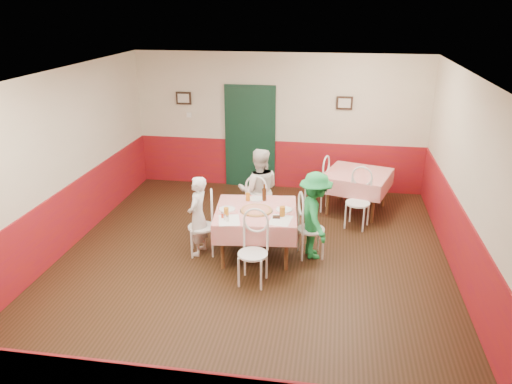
# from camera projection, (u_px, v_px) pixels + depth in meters

# --- Properties ---
(floor) EXTENTS (7.00, 7.00, 0.00)m
(floor) POSITION_uv_depth(u_px,v_px,m) (251.00, 265.00, 7.54)
(floor) COLOR black
(floor) RESTS_ON ground
(ceiling) EXTENTS (7.00, 7.00, 0.00)m
(ceiling) POSITION_uv_depth(u_px,v_px,m) (250.00, 77.00, 6.53)
(ceiling) COLOR white
(ceiling) RESTS_ON back_wall
(back_wall) EXTENTS (6.00, 0.10, 2.80)m
(back_wall) POSITION_uv_depth(u_px,v_px,m) (279.00, 122.00, 10.26)
(back_wall) COLOR beige
(back_wall) RESTS_ON ground
(front_wall) EXTENTS (6.00, 0.10, 2.80)m
(front_wall) POSITION_uv_depth(u_px,v_px,m) (172.00, 328.00, 3.81)
(front_wall) COLOR beige
(front_wall) RESTS_ON ground
(left_wall) EXTENTS (0.10, 7.00, 2.80)m
(left_wall) POSITION_uv_depth(u_px,v_px,m) (54.00, 167.00, 7.48)
(left_wall) COLOR beige
(left_wall) RESTS_ON ground
(right_wall) EXTENTS (0.10, 7.00, 2.80)m
(right_wall) POSITION_uv_depth(u_px,v_px,m) (474.00, 190.00, 6.59)
(right_wall) COLOR beige
(right_wall) RESTS_ON ground
(wainscot_back) EXTENTS (6.00, 0.03, 1.00)m
(wainscot_back) POSITION_uv_depth(u_px,v_px,m) (278.00, 164.00, 10.57)
(wainscot_back) COLOR maroon
(wainscot_back) RESTS_ON ground
(wainscot_left) EXTENTS (0.03, 7.00, 1.00)m
(wainscot_left) POSITION_uv_depth(u_px,v_px,m) (63.00, 222.00, 7.80)
(wainscot_left) COLOR maroon
(wainscot_left) RESTS_ON ground
(wainscot_right) EXTENTS (0.03, 7.00, 1.00)m
(wainscot_right) POSITION_uv_depth(u_px,v_px,m) (462.00, 251.00, 6.91)
(wainscot_right) COLOR maroon
(wainscot_right) RESTS_ON ground
(door) EXTENTS (0.96, 0.06, 2.10)m
(door) POSITION_uv_depth(u_px,v_px,m) (250.00, 138.00, 10.43)
(door) COLOR black
(door) RESTS_ON ground
(picture_left) EXTENTS (0.32, 0.03, 0.26)m
(picture_left) POSITION_uv_depth(u_px,v_px,m) (184.00, 98.00, 10.35)
(picture_left) COLOR black
(picture_left) RESTS_ON back_wall
(picture_right) EXTENTS (0.32, 0.03, 0.26)m
(picture_right) POSITION_uv_depth(u_px,v_px,m) (344.00, 103.00, 9.86)
(picture_right) COLOR black
(picture_right) RESTS_ON back_wall
(thermostat) EXTENTS (0.10, 0.03, 0.10)m
(thermostat) POSITION_uv_depth(u_px,v_px,m) (189.00, 115.00, 10.46)
(thermostat) COLOR white
(thermostat) RESTS_ON back_wall
(main_table) EXTENTS (1.34, 1.34, 0.77)m
(main_table) POSITION_uv_depth(u_px,v_px,m) (256.00, 233.00, 7.74)
(main_table) COLOR red
(main_table) RESTS_ON ground
(second_table) EXTENTS (1.40, 1.40, 0.77)m
(second_table) POSITION_uv_depth(u_px,v_px,m) (356.00, 192.00, 9.38)
(second_table) COLOR red
(second_table) RESTS_ON ground
(chair_left) EXTENTS (0.52, 0.52, 0.90)m
(chair_left) POSITION_uv_depth(u_px,v_px,m) (202.00, 227.00, 7.75)
(chair_left) COLOR white
(chair_left) RESTS_ON ground
(chair_right) EXTENTS (0.51, 0.51, 0.90)m
(chair_right) POSITION_uv_depth(u_px,v_px,m) (311.00, 229.00, 7.67)
(chair_right) COLOR white
(chair_right) RESTS_ON ground
(chair_far) EXTENTS (0.46, 0.46, 0.90)m
(chair_far) POSITION_uv_depth(u_px,v_px,m) (259.00, 207.00, 8.50)
(chair_far) COLOR white
(chair_far) RESTS_ON ground
(chair_near) EXTENTS (0.46, 0.46, 0.90)m
(chair_near) POSITION_uv_depth(u_px,v_px,m) (253.00, 254.00, 6.92)
(chair_near) COLOR white
(chair_near) RESTS_ON ground
(chair_second_a) EXTENTS (0.52, 0.52, 0.90)m
(chair_second_a) POSITION_uv_depth(u_px,v_px,m) (316.00, 186.00, 9.47)
(chair_second_a) COLOR white
(chair_second_a) RESTS_ON ground
(chair_second_b) EXTENTS (0.52, 0.52, 0.90)m
(chair_second_b) POSITION_uv_depth(u_px,v_px,m) (358.00, 203.00, 8.66)
(chair_second_b) COLOR white
(chair_second_b) RESTS_ON ground
(pizza) EXTENTS (0.52, 0.52, 0.03)m
(pizza) POSITION_uv_depth(u_px,v_px,m) (256.00, 210.00, 7.55)
(pizza) COLOR #B74723
(pizza) RESTS_ON main_table
(plate_left) EXTENTS (0.28, 0.28, 0.01)m
(plate_left) POSITION_uv_depth(u_px,v_px,m) (227.00, 209.00, 7.61)
(plate_left) COLOR white
(plate_left) RESTS_ON main_table
(plate_right) EXTENTS (0.28, 0.28, 0.01)m
(plate_right) POSITION_uv_depth(u_px,v_px,m) (284.00, 210.00, 7.59)
(plate_right) COLOR white
(plate_right) RESTS_ON main_table
(plate_far) EXTENTS (0.28, 0.28, 0.01)m
(plate_far) POSITION_uv_depth(u_px,v_px,m) (257.00, 199.00, 8.01)
(plate_far) COLOR white
(plate_far) RESTS_ON main_table
(glass_a) EXTENTS (0.08, 0.08, 0.13)m
(glass_a) POSITION_uv_depth(u_px,v_px,m) (226.00, 212.00, 7.36)
(glass_a) COLOR #BF7219
(glass_a) RESTS_ON main_table
(glass_b) EXTENTS (0.09, 0.09, 0.15)m
(glass_b) POSITION_uv_depth(u_px,v_px,m) (282.00, 211.00, 7.35)
(glass_b) COLOR #BF7219
(glass_b) RESTS_ON main_table
(glass_c) EXTENTS (0.08, 0.08, 0.13)m
(glass_c) POSITION_uv_depth(u_px,v_px,m) (248.00, 197.00, 7.93)
(glass_c) COLOR #BF7219
(glass_c) RESTS_ON main_table
(beer_bottle) EXTENTS (0.07, 0.07, 0.24)m
(beer_bottle) POSITION_uv_depth(u_px,v_px,m) (264.00, 193.00, 7.91)
(beer_bottle) COLOR #381C0A
(beer_bottle) RESTS_ON main_table
(shaker_a) EXTENTS (0.04, 0.04, 0.09)m
(shaker_a) POSITION_uv_depth(u_px,v_px,m) (225.00, 217.00, 7.23)
(shaker_a) COLOR silver
(shaker_a) RESTS_ON main_table
(shaker_b) EXTENTS (0.04, 0.04, 0.09)m
(shaker_b) POSITION_uv_depth(u_px,v_px,m) (228.00, 219.00, 7.18)
(shaker_b) COLOR silver
(shaker_b) RESTS_ON main_table
(shaker_c) EXTENTS (0.04, 0.04, 0.09)m
(shaker_c) POSITION_uv_depth(u_px,v_px,m) (222.00, 215.00, 7.30)
(shaker_c) COLOR #B23319
(shaker_c) RESTS_ON main_table
(menu_left) EXTENTS (0.39, 0.46, 0.00)m
(menu_left) POSITION_uv_depth(u_px,v_px,m) (229.00, 220.00, 7.24)
(menu_left) COLOR white
(menu_left) RESTS_ON main_table
(menu_right) EXTENTS (0.34, 0.43, 0.00)m
(menu_right) POSITION_uv_depth(u_px,v_px,m) (280.00, 220.00, 7.23)
(menu_right) COLOR white
(menu_right) RESTS_ON main_table
(wallet) EXTENTS (0.12, 0.10, 0.02)m
(wallet) POSITION_uv_depth(u_px,v_px,m) (276.00, 217.00, 7.32)
(wallet) COLOR black
(wallet) RESTS_ON main_table
(diner_left) EXTENTS (0.35, 0.49, 1.27)m
(diner_left) POSITION_uv_depth(u_px,v_px,m) (198.00, 216.00, 7.69)
(diner_left) COLOR gray
(diner_left) RESTS_ON ground
(diner_far) EXTENTS (0.80, 0.67, 1.47)m
(diner_far) POSITION_uv_depth(u_px,v_px,m) (259.00, 190.00, 8.45)
(diner_far) COLOR gray
(diner_far) RESTS_ON ground
(diner_right) EXTENTS (0.74, 0.99, 1.37)m
(diner_right) POSITION_uv_depth(u_px,v_px,m) (315.00, 215.00, 7.58)
(diner_right) COLOR gray
(diner_right) RESTS_ON ground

